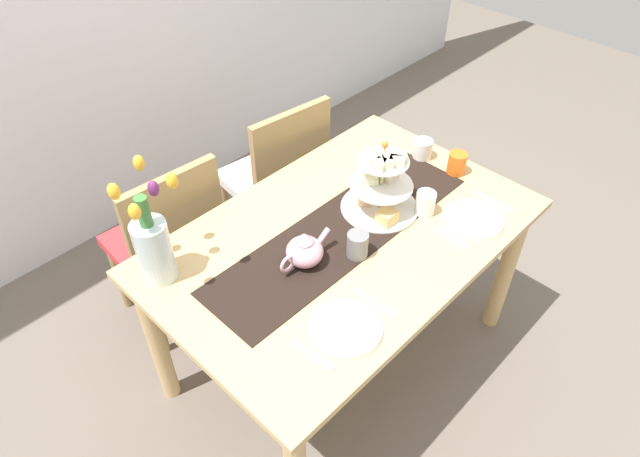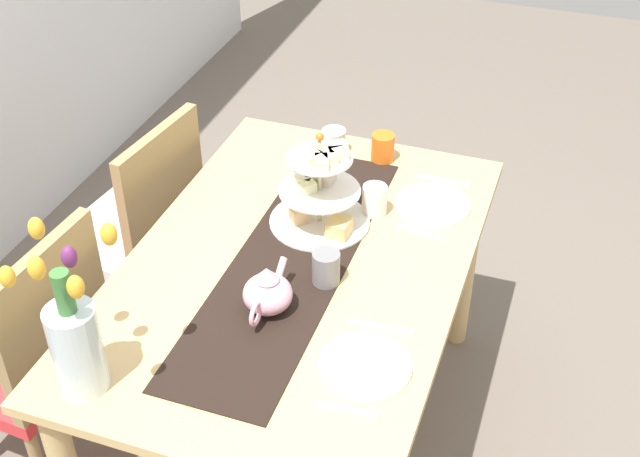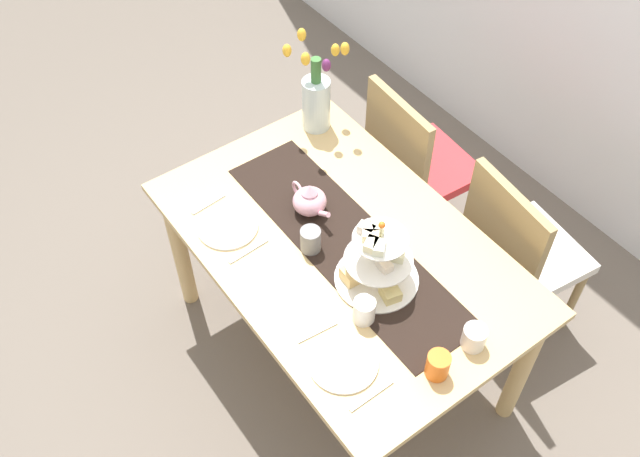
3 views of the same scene
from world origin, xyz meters
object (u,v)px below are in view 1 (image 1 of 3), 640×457
object	(u,v)px
tulip_vase	(152,243)
fork_left	(314,356)
chair_right	(279,175)
mug_orange	(457,163)
tiered_cake_stand	(382,188)
cream_jug	(423,149)
dinner_plate_right	(473,219)
dinner_plate_left	(346,328)
knife_left	(376,303)
teapot	(304,251)
mug_grey	(358,245)
dining_table	(344,256)
chair_left	(169,240)
knife_right	(494,202)
mug_white_text	(425,203)
fork_right	(451,238)

from	to	relation	value
tulip_vase	fork_left	xyz separation A→B (m)	(0.13, -0.61, -0.15)
chair_right	tulip_vase	xyz separation A→B (m)	(-0.88, -0.38, 0.40)
mug_orange	tiered_cake_stand	bearing A→B (deg)	169.59
cream_jug	tiered_cake_stand	bearing A→B (deg)	-166.53
tulip_vase	dinner_plate_right	world-z (taller)	tulip_vase
dinner_plate_left	knife_left	world-z (taller)	dinner_plate_left
teapot	mug_grey	xyz separation A→B (m)	(0.16, -0.11, -0.01)
dining_table	mug_orange	xyz separation A→B (m)	(0.60, -0.08, 0.16)
chair_left	mug_orange	bearing A→B (deg)	-38.94
tulip_vase	knife_right	distance (m)	1.30
chair_right	dinner_plate_left	distance (m)	1.19
tiered_cake_stand	dining_table	bearing A→B (deg)	178.34
dining_table	cream_jug	xyz separation A→B (m)	(0.59, 0.09, 0.16)
teapot	mug_orange	size ratio (longest dim) A/B	2.51
cream_jug	mug_grey	world-z (taller)	mug_grey
dining_table	teapot	world-z (taller)	teapot
knife_left	dining_table	bearing A→B (deg)	59.70
chair_left	teapot	size ratio (longest dim) A/B	3.82
tulip_vase	fork_left	size ratio (longest dim) A/B	3.01
mug_white_text	mug_grey	bearing A→B (deg)	174.78
fork_left	fork_right	bearing A→B (deg)	0.00
dining_table	tulip_vase	size ratio (longest dim) A/B	3.17
mug_grey	dining_table	bearing A→B (deg)	64.24
chair_left	tiered_cake_stand	bearing A→B (deg)	-51.57
fork_left	teapot	bearing A→B (deg)	49.22
dinner_plate_right	mug_white_text	world-z (taller)	mug_white_text
dinner_plate_right	mug_white_text	size ratio (longest dim) A/B	2.42
fork_left	knife_right	world-z (taller)	same
chair_left	tulip_vase	xyz separation A→B (m)	(-0.24, -0.38, 0.40)
fork_right	cream_jug	bearing A→B (deg)	48.70
mug_orange	mug_grey	bearing A→B (deg)	-177.63
cream_jug	mug_orange	distance (m)	0.17
tulip_vase	knife_right	bearing A→B (deg)	-28.24
mug_orange	tulip_vase	bearing A→B (deg)	161.88
tiered_cake_stand	fork_left	world-z (taller)	tiered_cake_stand
teapot	dinner_plate_right	distance (m)	0.68
knife_right	mug_orange	world-z (taller)	mug_orange
cream_jug	knife_right	xyz separation A→B (m)	(-0.05, -0.39, -0.04)
fork_left	knife_left	bearing A→B (deg)	0.00
tulip_vase	dinner_plate_left	bearing A→B (deg)	-65.92
knife_left	fork_right	world-z (taller)	same
dinner_plate_left	dinner_plate_right	size ratio (longest dim) A/B	1.00
dining_table	fork_left	xyz separation A→B (m)	(-0.46, -0.30, 0.12)
dinner_plate_left	fork_right	distance (m)	0.57
dining_table	fork_right	world-z (taller)	fork_right
chair_left	cream_jug	distance (m)	1.16
dinner_plate_right	cream_jug	bearing A→B (deg)	63.29
fork_right	mug_white_text	world-z (taller)	mug_white_text
chair_left	tiered_cake_stand	xyz separation A→B (m)	(0.55, -0.70, 0.36)
fork_right	dinner_plate_right	bearing A→B (deg)	0.00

